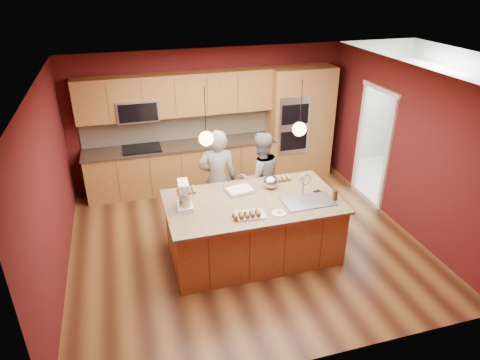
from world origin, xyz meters
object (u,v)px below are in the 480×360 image
object	(u,v)px
person_left	(218,180)
person_right	(260,177)
stand_mixer	(184,197)
island	(254,227)
mixing_bowl	(271,182)

from	to	relation	value
person_left	person_right	distance (m)	0.75
person_left	stand_mixer	xyz separation A→B (m)	(-0.70, -0.91, 0.25)
island	person_right	bearing A→B (deg)	66.53
person_right	stand_mixer	world-z (taller)	person_right
island	mixing_bowl	size ratio (longest dim) A/B	10.51
island	mixing_bowl	bearing A→B (deg)	40.47
island	person_right	distance (m)	1.12
island	mixing_bowl	world-z (taller)	island
island	stand_mixer	bearing A→B (deg)	176.29
island	stand_mixer	world-z (taller)	stand_mixer
person_left	mixing_bowl	xyz separation A→B (m)	(0.70, -0.66, 0.17)
person_left	stand_mixer	distance (m)	1.18
person_right	stand_mixer	size ratio (longest dim) A/B	3.91
person_left	mixing_bowl	world-z (taller)	person_left
person_left	stand_mixer	size ratio (longest dim) A/B	4.19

